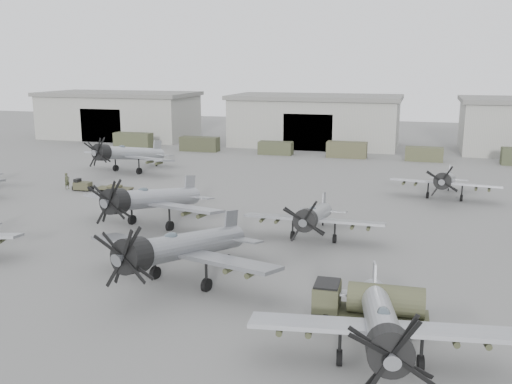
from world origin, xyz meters
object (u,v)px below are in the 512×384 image
ground_crew (67,181)px  aircraft_far_1 (445,181)px  aircraft_mid_2 (314,217)px  aircraft_near_2 (382,324)px  fuel_tanker (369,301)px  tug_trailer (95,187)px  aircraft_mid_1 (148,200)px  aircraft_near_1 (178,248)px  aircraft_far_0 (126,154)px

ground_crew → aircraft_far_1: bearing=-64.5°
aircraft_mid_2 → aircraft_near_2: bearing=-70.6°
aircraft_far_1 → ground_crew: (-41.12, -6.38, -1.12)m
aircraft_far_1 → aircraft_mid_2: bearing=-113.3°
aircraft_near_2 → fuel_tanker: bearing=93.8°
ground_crew → tug_trailer: bearing=-75.8°
aircraft_mid_1 → aircraft_near_2: bearing=-28.8°
aircraft_near_1 → ground_crew: size_ratio=7.48×
aircraft_mid_1 → ground_crew: aircraft_mid_1 is taller
fuel_tanker → aircraft_near_1: bearing=167.2°
aircraft_near_1 → tug_trailer: 30.72m
aircraft_far_0 → fuel_tanker: size_ratio=2.23×
fuel_tanker → ground_crew: size_ratio=3.35×
aircraft_mid_1 → tug_trailer: (-12.43, 11.49, -2.00)m
aircraft_near_1 → aircraft_far_0: bearing=137.8°
aircraft_near_1 → aircraft_mid_2: 13.35m
aircraft_mid_2 → aircraft_far_0: bearing=142.1°
aircraft_mid_2 → ground_crew: (-30.50, 11.61, -1.14)m
aircraft_near_1 → tug_trailer: aircraft_near_1 is taller
aircraft_near_2 → aircraft_mid_1: aircraft_mid_1 is taller
aircraft_near_2 → tug_trailer: 44.94m
aircraft_near_1 → aircraft_near_2: aircraft_near_1 is taller
fuel_tanker → ground_crew: fuel_tanker is taller
aircraft_mid_1 → aircraft_far_0: 26.72m
aircraft_near_2 → aircraft_near_1: bearing=144.2°
aircraft_mid_1 → tug_trailer: size_ratio=2.03×
aircraft_mid_2 → aircraft_far_1: aircraft_mid_2 is taller
aircraft_mid_2 → aircraft_far_1: (10.62, 17.99, -0.02)m
tug_trailer → ground_crew: bearing=174.7°
aircraft_mid_1 → ground_crew: size_ratio=7.47×
fuel_tanker → aircraft_mid_2: bearing=110.2°
aircraft_near_1 → aircraft_far_0: size_ratio=1.00×
aircraft_near_1 → aircraft_mid_1: aircraft_near_1 is taller
aircraft_near_1 → aircraft_far_1: size_ratio=1.23×
aircraft_near_1 → fuel_tanker: bearing=3.5°
aircraft_far_1 → aircraft_far_0: bearing=-179.2°
aircraft_near_2 → aircraft_mid_2: bearing=101.5°
aircraft_far_1 → fuel_tanker: size_ratio=1.82×
aircraft_near_1 → tug_trailer: (-20.23, 23.03, -2.00)m
aircraft_near_2 → fuel_tanker: size_ratio=2.01×
aircraft_far_1 → aircraft_mid_1: bearing=-137.0°
fuel_tanker → tug_trailer: 41.27m
fuel_tanker → tug_trailer: fuel_tanker is taller
aircraft_far_1 → aircraft_near_2: bearing=-89.1°
aircraft_mid_1 → aircraft_far_1: (25.05, 18.02, -0.46)m
aircraft_far_1 → tug_trailer: size_ratio=1.65×
aircraft_mid_1 → ground_crew: bearing=156.6°
aircraft_mid_2 → fuel_tanker: 15.08m
aircraft_near_1 → ground_crew: aircraft_near_1 is taller
aircraft_far_0 → fuel_tanker: 50.19m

